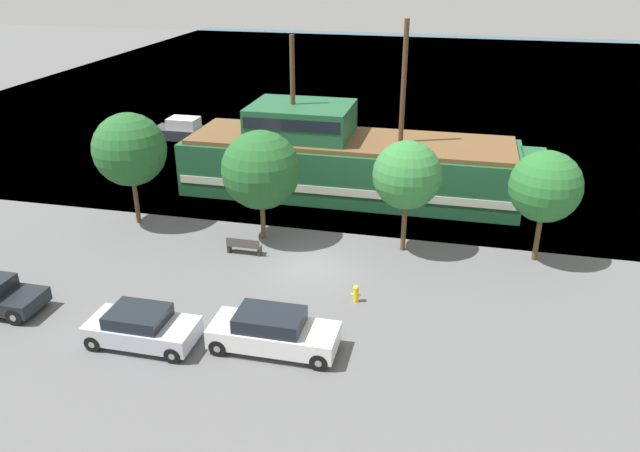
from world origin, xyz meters
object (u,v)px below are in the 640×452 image
object	(u,v)px
moored_boat_dockside	(188,131)
parked_car_curb_mid	(273,332)
fire_hydrant	(356,293)
parked_car_curb_front	(142,327)
bench_promenade_east	(244,246)
pirate_ship	(347,161)

from	to	relation	value
moored_boat_dockside	parked_car_curb_mid	xyz separation A→B (m)	(14.35, -24.73, 0.17)
fire_hydrant	parked_car_curb_mid	bearing A→B (deg)	-120.59
parked_car_curb_front	parked_car_curb_mid	size ratio (longest dim) A/B	0.86
moored_boat_dockside	fire_hydrant	distance (m)	26.63
moored_boat_dockside	parked_car_curb_front	bearing A→B (deg)	-69.54
parked_car_curb_front	bench_promenade_east	distance (m)	7.94
pirate_ship	bench_promenade_east	distance (m)	9.88
parked_car_curb_mid	parked_car_curb_front	bearing A→B (deg)	-171.18
parked_car_curb_mid	fire_hydrant	size ratio (longest dim) A/B	6.11
pirate_ship	bench_promenade_east	world-z (taller)	pirate_ship
pirate_ship	parked_car_curb_front	size ratio (longest dim) A/B	5.14
moored_boat_dockside	bench_promenade_east	world-z (taller)	moored_boat_dockside
pirate_ship	parked_car_curb_mid	distance (m)	16.36
pirate_ship	bench_promenade_east	size ratio (longest dim) A/B	12.55
bench_promenade_east	pirate_ship	bearing A→B (deg)	70.77
parked_car_curb_front	bench_promenade_east	size ratio (longest dim) A/B	2.44
parked_car_curb_front	pirate_ship	bearing A→B (deg)	75.51
parked_car_curb_front	fire_hydrant	size ratio (longest dim) A/B	5.28
moored_boat_dockside	parked_car_curb_front	world-z (taller)	moored_boat_dockside
pirate_ship	fire_hydrant	size ratio (longest dim) A/B	27.14
parked_car_curb_front	fire_hydrant	world-z (taller)	parked_car_curb_front
fire_hydrant	pirate_ship	bearing A→B (deg)	102.81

